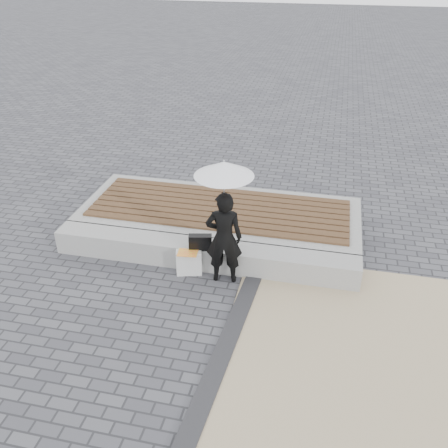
{
  "coord_description": "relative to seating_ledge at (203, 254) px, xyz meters",
  "views": [
    {
      "loc": [
        1.79,
        -4.82,
        4.63
      ],
      "look_at": [
        0.42,
        1.28,
        1.0
      ],
      "focal_mm": 39.42,
      "sensor_mm": 36.0,
      "label": 1
    }
  ],
  "objects": [
    {
      "name": "edging_band",
      "position": [
        0.75,
        -2.1,
        -0.18
      ],
      "size": [
        0.61,
        5.2,
        0.04
      ],
      "primitive_type": "cube",
      "rotation": [
        0.0,
        0.0,
        -0.07
      ],
      "color": "#29292B",
      "rests_on": "ground"
    },
    {
      "name": "terrazzo_zone",
      "position": [
        3.2,
        -2.1,
        -0.19
      ],
      "size": [
        5.0,
        5.0,
        0.02
      ],
      "primitive_type": "cube",
      "color": "tan",
      "rests_on": "ground"
    },
    {
      "name": "canvas_tote",
      "position": [
        -0.15,
        -0.29,
        0.01
      ],
      "size": [
        0.43,
        0.27,
        0.42
      ],
      "primitive_type": "cube",
      "rotation": [
        0.0,
        0.0,
        0.27
      ],
      "color": "white",
      "rests_on": "ground"
    },
    {
      "name": "seating_ledge",
      "position": [
        0.0,
        0.0,
        0.0
      ],
      "size": [
        5.0,
        0.45,
        0.4
      ],
      "primitive_type": "cube",
      "color": "#979792",
      "rests_on": "ground"
    },
    {
      "name": "timber_decking",
      "position": [
        0.0,
        1.2,
        0.22
      ],
      "size": [
        4.6,
        1.6,
        0.04
      ],
      "primitive_type": null,
      "color": "brown",
      "rests_on": "timber_platform"
    },
    {
      "name": "magazine",
      "position": [
        -0.15,
        -0.34,
        0.22
      ],
      "size": [
        0.33,
        0.25,
        0.01
      ],
      "primitive_type": "cube",
      "rotation": [
        0.0,
        0.0,
        0.1
      ],
      "color": "red",
      "rests_on": "canvas_tote"
    },
    {
      "name": "timber_platform",
      "position": [
        0.0,
        1.2,
        0.0
      ],
      "size": [
        5.0,
        2.0,
        0.4
      ],
      "primitive_type": "cube",
      "color": "#A2A29D",
      "rests_on": "ground"
    },
    {
      "name": "handbag",
      "position": [
        0.01,
        -0.17,
        0.33
      ],
      "size": [
        0.38,
        0.2,
        0.25
      ],
      "primitive_type": "cube",
      "rotation": [
        0.0,
        0.0,
        0.22
      ],
      "color": "black",
      "rests_on": "seating_ledge"
    },
    {
      "name": "woman",
      "position": [
        0.42,
        -0.32,
        0.56
      ],
      "size": [
        0.6,
        0.45,
        1.52
      ],
      "primitive_type": "imported",
      "rotation": [
        0.0,
        0.0,
        3.3
      ],
      "color": "black",
      "rests_on": "ground"
    },
    {
      "name": "ground",
      "position": [
        0.0,
        -1.6,
        -0.2
      ],
      "size": [
        80.0,
        80.0,
        0.0
      ],
      "primitive_type": "plane",
      "color": "#4B4B50",
      "rests_on": "ground"
    },
    {
      "name": "parasol",
      "position": [
        0.42,
        -0.32,
        1.68
      ],
      "size": [
        0.85,
        0.85,
        1.09
      ],
      "rotation": [
        0.0,
        0.0,
        -0.03
      ],
      "color": "#B2B2B7",
      "rests_on": "ground"
    }
  ]
}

